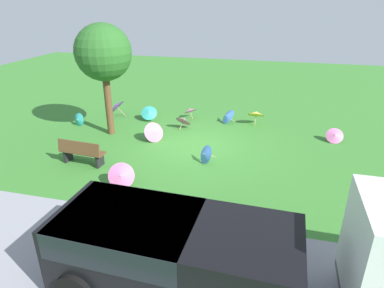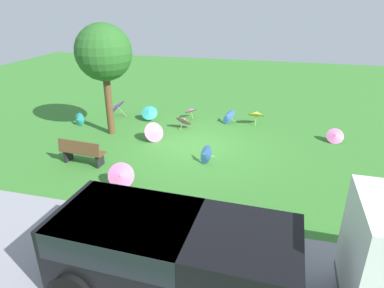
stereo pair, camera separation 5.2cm
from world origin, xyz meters
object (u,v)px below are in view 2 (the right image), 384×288
object	(u,v)px
parasol_pink_7	(155,132)
shade_tree	(104,53)
park_bench	(82,152)
parasol_teal_0	(79,119)
parasol_pink_6	(335,136)
parasol_pink_8	(184,120)
parasol_blue_0	(227,116)
parasol_yellow_0	(257,113)
parasol_pink_0	(121,176)
parasol_blue_1	(205,154)
parasol_pink_2	(190,110)
parasol_purple_0	(117,106)
van_dark	(165,248)
parasol_teal_1	(149,112)

from	to	relation	value
parasol_pink_7	shade_tree	bearing A→B (deg)	-9.04
park_bench	parasol_teal_0	distance (m)	3.99
parasol_pink_6	parasol_pink_8	size ratio (longest dim) A/B	0.76
shade_tree	parasol_blue_0	world-z (taller)	shade_tree
shade_tree	parasol_pink_6	world-z (taller)	shade_tree
shade_tree	parasol_yellow_0	world-z (taller)	shade_tree
parasol_teal_0	parasol_pink_6	world-z (taller)	parasol_teal_0
parasol_pink_6	parasol_pink_0	bearing A→B (deg)	38.17
parasol_pink_0	parasol_blue_1	size ratio (longest dim) A/B	1.21
parasol_pink_2	parasol_purple_0	size ratio (longest dim) A/B	0.98
park_bench	parasol_blue_0	distance (m)	6.78
parasol_pink_2	parasol_pink_7	bearing A→B (deg)	77.57
parasol_blue_1	parasol_pink_6	distance (m)	5.50
parasol_teal_0	parasol_pink_7	distance (m)	3.96
parasol_pink_7	parasol_blue_1	bearing A→B (deg)	149.09
park_bench	parasol_pink_7	distance (m)	3.07
parasol_yellow_0	parasol_pink_2	xyz separation A→B (m)	(3.09, -0.07, -0.11)
van_dark	park_bench	distance (m)	6.24
van_dark	parasol_pink_0	distance (m)	4.15
parasol_teal_0	parasol_pink_7	bearing A→B (deg)	168.85
parasol_pink_7	park_bench	bearing A→B (deg)	56.68
parasol_purple_0	parasol_blue_0	bearing A→B (deg)	-176.98
shade_tree	parasol_yellow_0	xyz separation A→B (m)	(-5.83, -2.64, -2.80)
parasol_pink_6	parasol_teal_1	bearing A→B (deg)	-4.14
parasol_teal_1	parasol_pink_2	distance (m)	1.94
parasol_pink_0	parasol_pink_2	world-z (taller)	parasol_pink_0
parasol_teal_1	park_bench	bearing A→B (deg)	82.72
parasol_purple_0	parasol_pink_7	distance (m)	3.82
parasol_yellow_0	parasol_pink_0	bearing A→B (deg)	62.11
van_dark	parasol_purple_0	bearing A→B (deg)	-58.89
parasol_pink_2	parasol_teal_1	bearing A→B (deg)	25.70
van_dark	park_bench	xyz separation A→B (m)	(4.48, -4.32, -0.45)
parasol_pink_8	parasol_teal_1	bearing A→B (deg)	-15.94
park_bench	parasol_pink_8	distance (m)	4.89
park_bench	parasol_blue_0	size ratio (longest dim) A/B	1.75
parasol_yellow_0	parasol_blue_0	bearing A→B (deg)	7.73
parasol_teal_1	parasol_teal_0	bearing A→B (deg)	27.10
parasol_blue_0	parasol_pink_2	size ratio (longest dim) A/B	1.05
parasol_blue_0	parasol_pink_0	distance (m)	6.80
parasol_pink_2	parasol_pink_7	world-z (taller)	parasol_pink_7
shade_tree	parasol_pink_6	distance (m)	9.59
park_bench	parasol_pink_7	world-z (taller)	park_bench
parasol_yellow_0	parasol_purple_0	xyz separation A→B (m)	(6.64, 0.46, -0.02)
parasol_pink_8	parasol_pink_2	bearing A→B (deg)	-87.01
parasol_teal_1	shade_tree	bearing A→B (deg)	62.11
parasol_yellow_0	parasol_pink_8	size ratio (longest dim) A/B	0.89
parasol_pink_0	parasol_pink_2	distance (m)	6.68
parasol_teal_1	parasol_pink_0	xyz separation A→B (m)	(-1.34, 5.83, -0.03)
parasol_pink_2	parasol_pink_0	bearing A→B (deg)	86.53
park_bench	parasol_pink_6	xyz separation A→B (m)	(-8.63, -4.18, -0.17)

